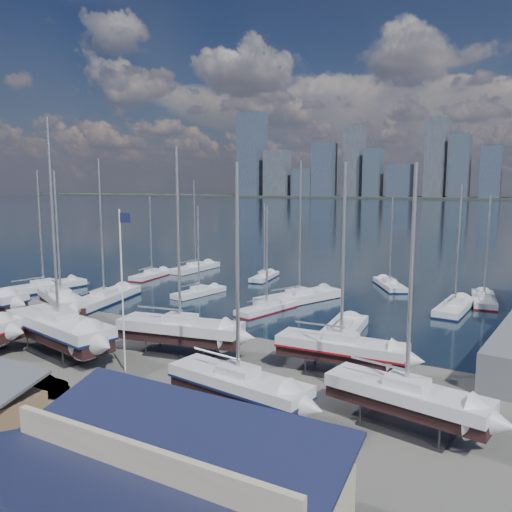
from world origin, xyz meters
The scene contains 27 objects.
ground centered at (0.00, -10.00, 0.00)m, with size 1400.00×1400.00×0.00m, color #605E59.
water centered at (0.00, 300.00, -0.15)m, with size 1400.00×600.00×0.40m, color #182C38.
far_shore centered at (0.00, 560.00, 1.10)m, with size 1400.00×80.00×2.20m, color #2D332D.
skyline centered at (-7.83, 553.76, 39.09)m, with size 639.14×43.80×107.69m.
shed_blue centered at (16.00, -26.00, 2.42)m, with size 13.65×9.45×4.71m.
sailboat_cradle_2 centered at (-14.45, -4.21, 2.04)m, with size 9.54×6.34×15.26m.
sailboat_cradle_3 centered at (-5.47, -11.87, 2.22)m, with size 12.29×5.66×18.93m.
sailboat_cradle_4 centered at (3.17, -7.08, 2.11)m, with size 10.62×4.66×16.70m.
sailboat_cradle_5 centered at (13.04, -14.36, 2.02)m, with size 9.50×3.83×15.00m.
sailboat_cradle_6 centered at (16.12, -5.05, 2.04)m, with size 9.55×3.05×15.32m.
sailboat_cradle_7 centered at (22.11, -11.26, 2.02)m, with size 9.36×4.12×14.87m.
sailboat_moored_0 centered at (-27.99, 4.19, 0.31)m, with size 4.98×11.34×16.40m.
sailboat_moored_1 centered at (-22.08, 18.66, 0.31)m, with size 3.31×8.72×12.72m.
sailboat_moored_2 centered at (-19.95, 26.82, 0.32)m, with size 2.92×10.16×15.30m.
sailboat_moored_3 centered at (-16.01, 3.19, 0.31)m, with size 5.90×12.20×17.59m.
sailboat_moored_4 centered at (-8.60, 11.95, 0.33)m, with size 3.46×8.07×11.80m.
sailboat_moored_5 centered at (-6.54, 25.59, 0.31)m, with size 3.38×8.07×11.70m.
sailboat_moored_6 centered at (2.79, 8.65, 0.31)m, with size 4.16×8.43×12.13m.
sailboat_moored_7 centered at (3.95, 14.77, 0.32)m, with size 7.46×11.86×17.39m.
sailboat_moored_8 centered at (11.17, 28.46, 0.31)m, with size 6.42×8.61×12.83m.
sailboat_moored_9 centered at (13.04, 3.82, 0.32)m, with size 3.81×10.51×15.54m.
sailboat_moored_10 centered at (20.75, 19.08, 0.31)m, with size 3.48×9.88×14.50m.
sailboat_moored_11 centered at (23.20, 24.85, 0.31)m, with size 3.61×9.10×13.23m.
car_b centered at (-0.36, -17.94, 0.67)m, with size 1.41×4.04×1.33m, color gray.
car_c centered at (6.93, -19.73, 0.68)m, with size 2.24×4.86×1.35m, color gray.
car_d centered at (6.83, -21.14, 0.73)m, with size 2.05×5.03×1.46m, color gray.
flagpole centered at (1.96, -12.11, 6.93)m, with size 1.06×0.12×12.04m.
Camera 1 is at (27.63, -38.42, 13.61)m, focal length 35.00 mm.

